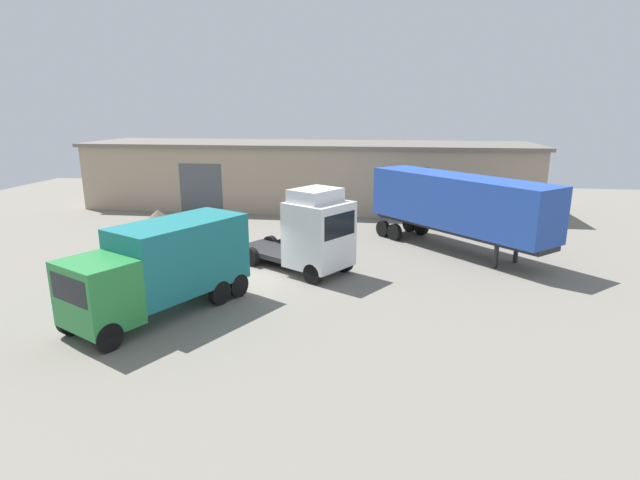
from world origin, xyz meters
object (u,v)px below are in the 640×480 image
tractor_unit_white (312,234)px  box_truck_green (163,264)px  gravel_pile (158,221)px  oil_drum (102,259)px  container_trailer_yellow (457,203)px

tractor_unit_white → box_truck_green: (-4.74, -5.34, 0.01)m
gravel_pile → oil_drum: size_ratio=3.82×
box_truck_green → oil_drum: box_truck_green is taller
gravel_pile → oil_drum: bearing=-87.1°
tractor_unit_white → gravel_pile: bearing=-178.2°
gravel_pile → oil_drum: (0.34, -6.81, -0.31)m
tractor_unit_white → oil_drum: 10.28m
tractor_unit_white → container_trailer_yellow: size_ratio=0.67×
container_trailer_yellow → gravel_pile: 17.67m
tractor_unit_white → container_trailer_yellow: container_trailer_yellow is taller
container_trailer_yellow → tractor_unit_white: bearing=-98.4°
box_truck_green → oil_drum: bearing=-104.0°
tractor_unit_white → container_trailer_yellow: (7.01, 4.79, 0.71)m
container_trailer_yellow → box_truck_green: bearing=-92.0°
box_truck_green → tractor_unit_white: bearing=165.7°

